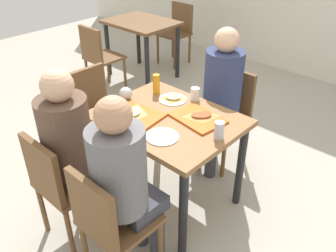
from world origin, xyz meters
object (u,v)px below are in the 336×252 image
object	(u,v)px
pizza_slice_c	(173,98)
pizza_slice_b	(201,115)
chair_near_left	(60,182)
chair_near_right	(109,221)
tray_red_near	(137,115)
plastic_cup_a	(195,94)
foil_bundle	(126,93)
background_table	(142,31)
pizza_slice_a	(133,113)
chair_left_end	(96,108)
tray_red_far	(198,118)
person_in_brown_jacket	(124,177)
plastic_cup_b	(136,131)
condiment_bottle	(156,84)
paper_plate_center	(173,99)
soda_can	(219,130)
chair_far_side	(227,110)
person_in_red	(73,143)
background_chair_far	(178,29)
paper_plate_near_edge	(162,137)
person_far_side	(220,90)
main_table	(168,130)
background_chair_near	(99,55)

from	to	relation	value
pizza_slice_c	pizza_slice_b	bearing A→B (deg)	-13.20
chair_near_left	chair_near_right	distance (m)	0.50
chair_near_left	tray_red_near	world-z (taller)	chair_near_left
plastic_cup_a	foil_bundle	distance (m)	0.54
foil_bundle	background_table	size ratio (longest dim) A/B	0.11
pizza_slice_a	pizza_slice_b	distance (m)	0.49
chair_left_end	tray_red_far	xyz separation A→B (m)	(1.06, 0.12, 0.27)
person_in_brown_jacket	plastic_cup_b	world-z (taller)	person_in_brown_jacket
plastic_cup_a	condiment_bottle	distance (m)	0.33
paper_plate_center	tray_red_far	bearing A→B (deg)	-16.86
pizza_slice_a	background_table	distance (m)	2.49
tray_red_far	background_table	bearing A→B (deg)	145.24
chair_left_end	plastic_cup_b	size ratio (longest dim) A/B	8.66
chair_left_end	condiment_bottle	xyz separation A→B (m)	(0.56, 0.22, 0.34)
soda_can	pizza_slice_a	bearing A→B (deg)	-164.26
chair_far_side	person_in_red	distance (m)	1.46
tray_red_far	background_chair_far	distance (m)	3.08
chair_far_side	paper_plate_center	world-z (taller)	chair_far_side
soda_can	condiment_bottle	bearing A→B (deg)	165.29
chair_left_end	soda_can	bearing A→B (deg)	0.86
chair_near_right	background_table	xyz separation A→B (m)	(-2.21, 2.38, 0.13)
chair_far_side	paper_plate_near_edge	size ratio (longest dim) A/B	3.93
chair_near_right	person_far_side	xyz separation A→B (m)	(-0.25, 1.42, 0.25)
person_in_brown_jacket	paper_plate_center	world-z (taller)	person_in_brown_jacket
pizza_slice_b	chair_near_left	bearing A→B (deg)	-115.43
tray_red_near	plastic_cup_b	distance (m)	0.29
main_table	pizza_slice_b	bearing A→B (deg)	37.63
paper_plate_near_edge	background_chair_near	xyz separation A→B (m)	(-2.11, 1.08, -0.27)
chair_near_right	pizza_slice_a	size ratio (longest dim) A/B	3.41
paper_plate_center	paper_plate_near_edge	xyz separation A→B (m)	(0.30, -0.44, 0.00)
chair_far_side	person_in_brown_jacket	xyz separation A→B (m)	(0.25, -1.42, 0.25)
plastic_cup_a	plastic_cup_b	distance (m)	0.68
paper_plate_near_edge	background_chair_far	bearing A→B (deg)	129.56
chair_near_right	paper_plate_center	distance (m)	1.11
plastic_cup_b	condiment_bottle	bearing A→B (deg)	122.40
chair_near_left	tray_red_far	distance (m)	1.03
person_far_side	pizza_slice_a	xyz separation A→B (m)	(-0.20, -0.80, 0.04)
person_in_red	pizza_slice_a	xyz separation A→B (m)	(0.05, 0.48, 0.04)
paper_plate_near_edge	plastic_cup_b	xyz separation A→B (m)	(-0.13, -0.12, 0.05)
paper_plate_center	pizza_slice_a	size ratio (longest dim) A/B	0.87
person_far_side	background_chair_near	xyz separation A→B (m)	(-1.95, 0.22, -0.25)
chair_far_side	tray_red_near	bearing A→B (deg)	-100.86
person_in_brown_jacket	paper_plate_near_edge	distance (m)	0.43
tray_red_far	background_table	size ratio (longest dim) A/B	0.40
tray_red_far	plastic_cup_a	distance (m)	0.30
person_far_side	paper_plate_center	world-z (taller)	person_far_side
person_in_red	condiment_bottle	bearing A→B (deg)	95.03
chair_left_end	pizza_slice_c	world-z (taller)	chair_left_end
main_table	chair_near_right	distance (m)	0.83
condiment_bottle	tray_red_far	bearing A→B (deg)	-11.14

